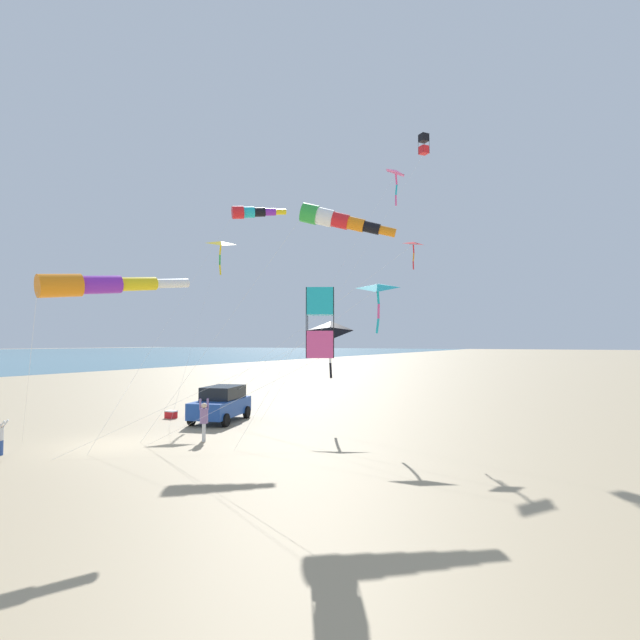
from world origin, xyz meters
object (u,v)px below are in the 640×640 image
object	(u,v)px
parked_car	(221,403)
kite_delta_long_streamer_left	(412,245)
kite_delta_small_distant	(221,244)
kite_delta_teal_far_right	(330,331)
person_child_green_jacket	(0,436)
kite_box_yellow_midlevel	(424,144)
kite_windsock_long_streamer_right	(335,220)
cooler_box	(171,414)
kite_delta_red_high_left	(377,288)
person_adult_flyer	(204,418)
kite_windsock_striped_overhead	(252,212)
kite_delta_orange_high_right	(396,173)
kite_box_white_trailing	(320,323)
kite_windsock_blue_topmost	(97,285)

from	to	relation	value
parked_car	kite_delta_long_streamer_left	size ratio (longest dim) A/B	0.37
kite_delta_small_distant	kite_delta_teal_far_right	xyz separation A→B (m)	(-10.39, 4.29, -6.10)
person_child_green_jacket	kite_delta_long_streamer_left	xyz separation A→B (m)	(-11.57, -13.94, 8.52)
kite_box_yellow_midlevel	kite_windsock_long_streamer_right	bearing A→B (deg)	92.58
kite_box_yellow_midlevel	cooler_box	bearing A→B (deg)	53.45
person_child_green_jacket	kite_delta_red_high_left	bearing A→B (deg)	-135.44
person_adult_flyer	kite_delta_small_distant	bearing A→B (deg)	-54.17
kite_delta_red_high_left	kite_delta_teal_far_right	xyz separation A→B (m)	(2.81, -0.66, -1.98)
kite_box_yellow_midlevel	kite_windsock_striped_overhead	size ratio (longest dim) A/B	1.53
kite_delta_orange_high_right	kite_windsock_striped_overhead	xyz separation A→B (m)	(6.78, 5.80, -2.97)
kite_delta_long_streamer_left	parked_car	bearing A→B (deg)	21.25
kite_windsock_striped_overhead	kite_delta_orange_high_right	bearing A→B (deg)	-139.45
cooler_box	kite_windsock_long_streamer_right	world-z (taller)	kite_windsock_long_streamer_right
person_adult_flyer	kite_box_white_trailing	distance (m)	9.72
kite_windsock_striped_overhead	kite_windsock_blue_topmost	size ratio (longest dim) A/B	1.38
kite_delta_orange_high_right	kite_box_yellow_midlevel	size ratio (longest dim) A/B	0.79
kite_delta_small_distant	person_adult_flyer	bearing A→B (deg)	125.83
cooler_box	kite_windsock_long_streamer_right	bearing A→B (deg)	169.52
kite_delta_long_streamer_left	kite_delta_red_high_left	bearing A→B (deg)	78.10
kite_box_yellow_midlevel	kite_delta_small_distant	bearing A→B (deg)	35.13
cooler_box	person_adult_flyer	size ratio (longest dim) A/B	0.35
kite_delta_long_streamer_left	kite_windsock_blue_topmost	size ratio (longest dim) A/B	1.37
kite_delta_long_streamer_left	kite_windsock_blue_topmost	world-z (taller)	kite_delta_long_streamer_left
kite_delta_long_streamer_left	kite_delta_orange_high_right	bearing A→B (deg)	-62.05
person_child_green_jacket	kite_delta_orange_high_right	world-z (taller)	kite_delta_orange_high_right
kite_delta_red_high_left	kite_windsock_blue_topmost	distance (m)	12.70
cooler_box	kite_windsock_blue_topmost	xyz separation A→B (m)	(-7.75, 11.11, 5.70)
kite_windsock_long_streamer_right	kite_delta_teal_far_right	size ratio (longest dim) A/B	0.86
kite_delta_small_distant	kite_delta_red_high_left	world-z (taller)	kite_delta_small_distant
cooler_box	kite_box_white_trailing	world-z (taller)	kite_box_white_trailing
cooler_box	kite_delta_orange_high_right	world-z (taller)	kite_delta_orange_high_right
parked_car	kite_box_yellow_midlevel	world-z (taller)	kite_box_yellow_midlevel
person_adult_flyer	kite_delta_teal_far_right	size ratio (longest dim) A/B	0.15
kite_delta_orange_high_right	kite_delta_long_streamer_left	bearing A→B (deg)	117.95
kite_windsock_striped_overhead	kite_delta_long_streamer_left	distance (m)	9.56
cooler_box	kite_windsock_long_streamer_right	xyz separation A→B (m)	(-11.14, 2.06, 9.21)
kite_windsock_long_streamer_right	person_adult_flyer	bearing A→B (deg)	22.62
kite_delta_orange_high_right	cooler_box	bearing A→B (deg)	39.74
kite_windsock_long_streamer_right	kite_delta_small_distant	distance (m)	14.79
kite_windsock_striped_overhead	kite_windsock_blue_topmost	distance (m)	15.60
person_adult_flyer	kite_box_yellow_midlevel	size ratio (longest dim) A/B	0.09
parked_car	kite_box_yellow_midlevel	xyz separation A→B (m)	(-7.25, -13.63, 17.51)
kite_delta_small_distant	kite_windsock_long_streamer_right	bearing A→B (deg)	147.68
parked_car	kite_delta_red_high_left	distance (m)	10.48
kite_delta_small_distant	kite_windsock_blue_topmost	world-z (taller)	kite_delta_small_distant
person_child_green_jacket	kite_box_yellow_midlevel	bearing A→B (deg)	-111.48
person_adult_flyer	parked_car	bearing A→B (deg)	-59.06
kite_delta_red_high_left	kite_windsock_blue_topmost	size ratio (longest dim) A/B	1.27
parked_car	kite_windsock_striped_overhead	bearing A→B (deg)	-97.08
kite_delta_small_distant	kite_box_yellow_midlevel	distance (m)	16.21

